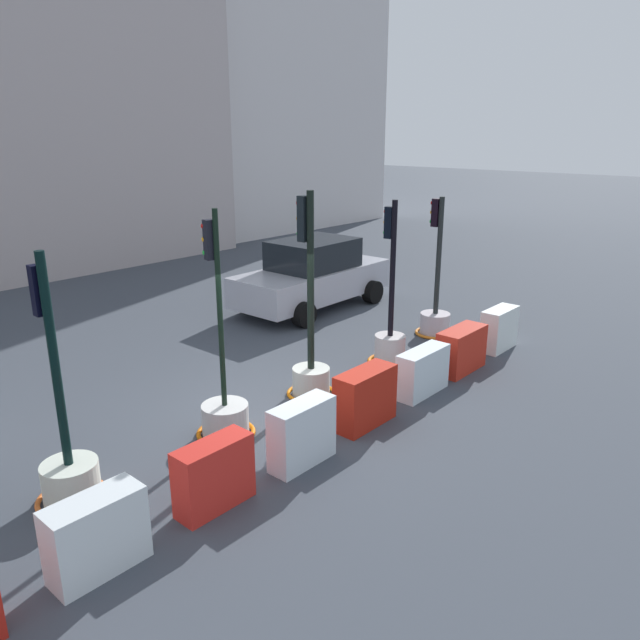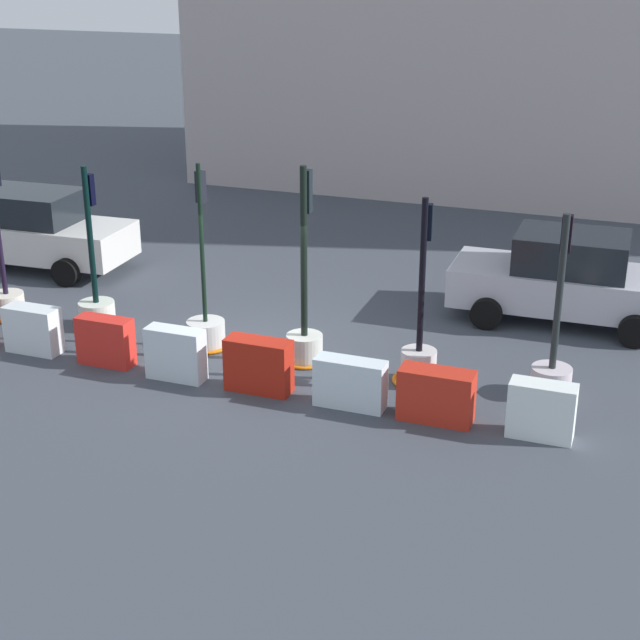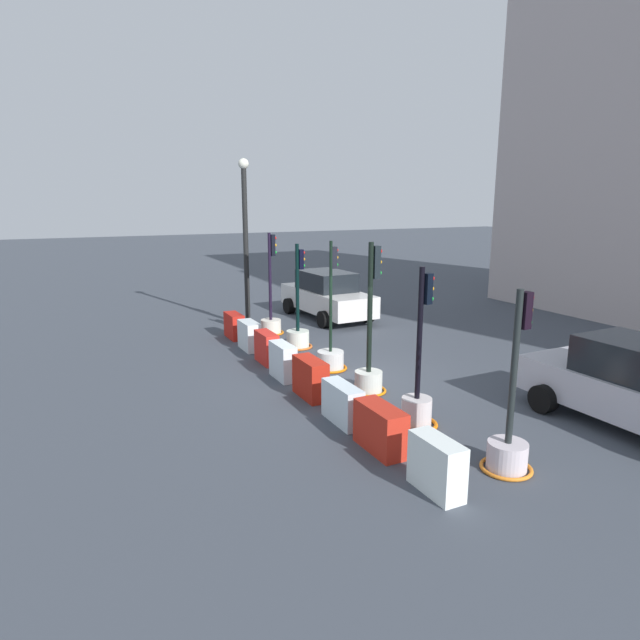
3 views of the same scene
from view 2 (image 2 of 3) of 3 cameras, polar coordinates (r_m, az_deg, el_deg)
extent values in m
plane|color=#3D434C|center=(17.21, -4.07, -1.99)|extent=(120.00, 120.00, 0.00)
cylinder|color=silver|center=(19.79, -18.34, 0.87)|extent=(0.68, 0.68, 0.48)
torus|color=orange|center=(19.86, -18.27, 0.32)|extent=(0.87, 0.87, 0.06)
cylinder|color=silver|center=(18.72, -13.29, 0.31)|extent=(0.69, 0.69, 0.53)
cylinder|color=black|center=(18.22, -13.71, 4.95)|extent=(0.11, 0.11, 2.64)
cube|color=black|center=(18.11, -13.75, 7.65)|extent=(0.17, 0.15, 0.59)
sphere|color=red|center=(18.13, -13.66, 8.31)|extent=(0.10, 0.10, 0.10)
sphere|color=orange|center=(18.18, -13.61, 7.71)|extent=(0.10, 0.10, 0.10)
sphere|color=green|center=(18.22, -13.55, 7.11)|extent=(0.10, 0.10, 0.10)
torus|color=orange|center=(18.80, -13.23, -0.34)|extent=(0.90, 0.90, 0.07)
cylinder|color=silver|center=(17.49, -6.89, -0.83)|extent=(0.71, 0.71, 0.50)
cylinder|color=black|center=(16.92, -7.15, 4.53)|extent=(0.08, 0.08, 2.92)
cube|color=black|center=(16.76, -7.22, 7.98)|extent=(0.17, 0.17, 0.56)
sphere|color=red|center=(16.79, -7.18, 8.66)|extent=(0.09, 0.09, 0.09)
sphere|color=orange|center=(16.84, -7.15, 8.04)|extent=(0.09, 0.09, 0.09)
sphere|color=green|center=(16.88, -7.13, 7.43)|extent=(0.09, 0.09, 0.09)
torus|color=orange|center=(17.57, -6.86, -1.47)|extent=(0.89, 0.89, 0.07)
cylinder|color=silver|center=(16.75, -0.94, -1.69)|extent=(0.65, 0.65, 0.50)
cylinder|color=black|center=(16.14, -0.98, 4.05)|extent=(0.12, 0.12, 3.02)
cube|color=black|center=(15.98, -0.83, 7.77)|extent=(0.17, 0.16, 0.74)
sphere|color=red|center=(16.01, -0.72, 8.70)|extent=(0.11, 0.11, 0.11)
sphere|color=orange|center=(16.07, -0.71, 7.85)|extent=(0.11, 0.11, 0.11)
sphere|color=green|center=(16.13, -0.71, 7.00)|extent=(0.11, 0.11, 0.11)
torus|color=orange|center=(16.84, -0.94, -2.37)|extent=(0.86, 0.86, 0.06)
cylinder|color=silver|center=(16.00, 5.96, -2.80)|extent=(0.60, 0.60, 0.59)
cylinder|color=black|center=(15.41, 6.18, 2.63)|extent=(0.11, 0.11, 2.62)
cube|color=black|center=(15.26, 6.51, 5.89)|extent=(0.17, 0.17, 0.59)
sphere|color=red|center=(15.29, 6.67, 6.68)|extent=(0.10, 0.10, 0.10)
sphere|color=orange|center=(15.34, 6.64, 5.97)|extent=(0.10, 0.10, 0.10)
sphere|color=green|center=(15.40, 6.61, 5.26)|extent=(0.10, 0.10, 0.10)
torus|color=orange|center=(16.10, 5.92, -3.62)|extent=(0.87, 0.87, 0.08)
cylinder|color=silver|center=(15.94, 13.75, -3.62)|extent=(0.66, 0.66, 0.49)
cylinder|color=black|center=(15.37, 14.25, 1.58)|extent=(0.11, 0.11, 2.58)
cube|color=black|center=(15.21, 14.65, 5.06)|extent=(0.17, 0.16, 0.60)
sphere|color=red|center=(15.25, 14.78, 5.87)|extent=(0.10, 0.10, 0.10)
sphere|color=orange|center=(15.30, 14.71, 5.15)|extent=(0.10, 0.10, 0.10)
sphere|color=green|center=(15.36, 14.64, 4.44)|extent=(0.10, 0.10, 0.10)
torus|color=orange|center=(16.03, 13.68, -4.31)|extent=(0.87, 0.87, 0.07)
cube|color=silver|center=(17.84, -16.92, -0.56)|extent=(1.01, 0.43, 0.86)
cube|color=red|center=(16.98, -12.81, -1.25)|extent=(1.00, 0.38, 0.87)
cube|color=silver|center=(16.18, -8.70, -2.04)|extent=(1.01, 0.38, 0.91)
cube|color=#B12012|center=(15.60, -3.72, -2.75)|extent=(1.10, 0.43, 0.90)
cube|color=silver|center=(15.06, 1.83, -3.84)|extent=(1.15, 0.39, 0.81)
cube|color=red|center=(14.74, 7.02, -4.54)|extent=(1.16, 0.47, 0.84)
cube|color=white|center=(14.50, 13.22, -5.35)|extent=(0.98, 0.41, 0.88)
cube|color=#B4B5C1|center=(19.07, 14.62, 1.91)|extent=(4.44, 1.83, 0.75)
cube|color=black|center=(18.84, 14.95, 3.99)|extent=(2.13, 1.58, 0.72)
cylinder|color=black|center=(20.03, 18.67, 1.27)|extent=(0.61, 0.29, 0.61)
cylinder|color=black|center=(18.28, 18.46, -0.64)|extent=(0.61, 0.29, 0.61)
cylinder|color=black|center=(20.20, 10.94, 2.21)|extent=(0.61, 0.29, 0.61)
cylinder|color=black|center=(18.47, 10.01, 0.41)|extent=(0.61, 0.29, 0.61)
cube|color=silver|center=(22.62, -16.97, 4.78)|extent=(4.67, 1.95, 0.78)
cube|color=black|center=(22.46, -17.29, 6.59)|extent=(2.38, 1.63, 0.69)
cylinder|color=black|center=(22.73, -12.60, 4.26)|extent=(0.62, 0.31, 0.61)
cylinder|color=black|center=(21.23, -15.05, 2.81)|extent=(0.62, 0.31, 0.61)
cylinder|color=black|center=(24.26, -18.47, 4.75)|extent=(0.62, 0.31, 0.61)
camera|label=1|loc=(15.21, -38.38, 7.78)|focal=34.24mm
camera|label=3|loc=(9.62, 49.15, -0.74)|focal=30.48mm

